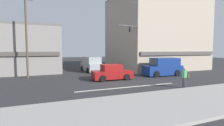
{
  "coord_description": "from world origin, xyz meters",
  "views": [
    {
      "loc": [
        -6.78,
        -16.07,
        3.05
      ],
      "look_at": [
        0.77,
        2.0,
        1.6
      ],
      "focal_mm": 28.0,
      "sensor_mm": 36.0,
      "label": 1
    }
  ],
  "objects_px": {
    "street_tree": "(136,47)",
    "van_crossing_rightbound": "(91,64)",
    "van_waiting_far": "(163,67)",
    "pedestrian_foreground_with_bag": "(185,76)",
    "sedan_crossing_leftbound": "(112,73)",
    "utility_pole_near_left": "(27,36)",
    "traffic_light_mast": "(144,41)"
  },
  "relations": [
    {
      "from": "traffic_light_mast",
      "to": "pedestrian_foreground_with_bag",
      "type": "xyz_separation_m",
      "value": [
        -1.68,
        -8.57,
        -3.22
      ]
    },
    {
      "from": "street_tree",
      "to": "traffic_light_mast",
      "type": "relative_size",
      "value": 0.84
    },
    {
      "from": "traffic_light_mast",
      "to": "sedan_crossing_leftbound",
      "type": "distance_m",
      "value": 7.03
    },
    {
      "from": "van_waiting_far",
      "to": "pedestrian_foreground_with_bag",
      "type": "bearing_deg",
      "value": -115.26
    },
    {
      "from": "van_crossing_rightbound",
      "to": "pedestrian_foreground_with_bag",
      "type": "xyz_separation_m",
      "value": [
        3.89,
        -13.5,
        -0.05
      ]
    },
    {
      "from": "street_tree",
      "to": "van_waiting_far",
      "type": "height_order",
      "value": "street_tree"
    },
    {
      "from": "sedan_crossing_leftbound",
      "to": "pedestrian_foreground_with_bag",
      "type": "height_order",
      "value": "pedestrian_foreground_with_bag"
    },
    {
      "from": "utility_pole_near_left",
      "to": "pedestrian_foreground_with_bag",
      "type": "xyz_separation_m",
      "value": [
        11.91,
        -10.34,
        -3.6
      ]
    },
    {
      "from": "van_crossing_rightbound",
      "to": "van_waiting_far",
      "type": "bearing_deg",
      "value": -46.47
    },
    {
      "from": "street_tree",
      "to": "utility_pole_near_left",
      "type": "bearing_deg",
      "value": -172.2
    },
    {
      "from": "sedan_crossing_leftbound",
      "to": "van_waiting_far",
      "type": "height_order",
      "value": "van_waiting_far"
    },
    {
      "from": "utility_pole_near_left",
      "to": "van_crossing_rightbound",
      "type": "relative_size",
      "value": 1.89
    },
    {
      "from": "utility_pole_near_left",
      "to": "traffic_light_mast",
      "type": "distance_m",
      "value": 13.71
    },
    {
      "from": "van_waiting_far",
      "to": "van_crossing_rightbound",
      "type": "bearing_deg",
      "value": 133.53
    },
    {
      "from": "pedestrian_foreground_with_bag",
      "to": "sedan_crossing_leftbound",
      "type": "bearing_deg",
      "value": 122.87
    },
    {
      "from": "sedan_crossing_leftbound",
      "to": "utility_pole_near_left",
      "type": "bearing_deg",
      "value": 151.38
    },
    {
      "from": "sedan_crossing_leftbound",
      "to": "pedestrian_foreground_with_bag",
      "type": "xyz_separation_m",
      "value": [
        3.84,
        -5.94,
        0.24
      ]
    },
    {
      "from": "utility_pole_near_left",
      "to": "van_crossing_rightbound",
      "type": "distance_m",
      "value": 9.32
    },
    {
      "from": "street_tree",
      "to": "pedestrian_foreground_with_bag",
      "type": "distance_m",
      "value": 12.89
    },
    {
      "from": "van_crossing_rightbound",
      "to": "van_waiting_far",
      "type": "distance_m",
      "value": 9.95
    },
    {
      "from": "sedan_crossing_leftbound",
      "to": "street_tree",
      "type": "bearing_deg",
      "value": 44.51
    },
    {
      "from": "utility_pole_near_left",
      "to": "pedestrian_foreground_with_bag",
      "type": "distance_m",
      "value": 16.18
    },
    {
      "from": "utility_pole_near_left",
      "to": "pedestrian_foreground_with_bag",
      "type": "relative_size",
      "value": 5.27
    },
    {
      "from": "utility_pole_near_left",
      "to": "pedestrian_foreground_with_bag",
      "type": "bearing_deg",
      "value": -40.97
    },
    {
      "from": "van_waiting_far",
      "to": "street_tree",
      "type": "bearing_deg",
      "value": 92.72
    },
    {
      "from": "street_tree",
      "to": "van_waiting_far",
      "type": "bearing_deg",
      "value": -87.28
    },
    {
      "from": "street_tree",
      "to": "van_waiting_far",
      "type": "relative_size",
      "value": 1.12
    },
    {
      "from": "street_tree",
      "to": "van_crossing_rightbound",
      "type": "distance_m",
      "value": 7.13
    },
    {
      "from": "street_tree",
      "to": "van_crossing_rightbound",
      "type": "bearing_deg",
      "value": 170.01
    },
    {
      "from": "utility_pole_near_left",
      "to": "van_crossing_rightbound",
      "type": "xyz_separation_m",
      "value": [
        8.02,
        3.15,
        -3.55
      ]
    },
    {
      "from": "van_waiting_far",
      "to": "pedestrian_foreground_with_bag",
      "type": "xyz_separation_m",
      "value": [
        -2.96,
        -6.28,
        -0.05
      ]
    },
    {
      "from": "street_tree",
      "to": "pedestrian_foreground_with_bag",
      "type": "height_order",
      "value": "street_tree"
    }
  ]
}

